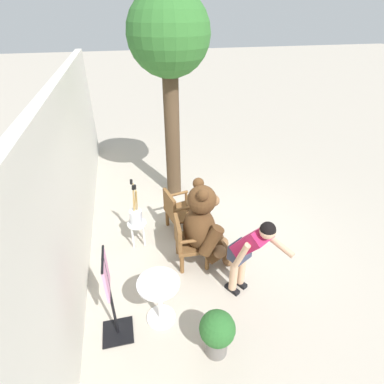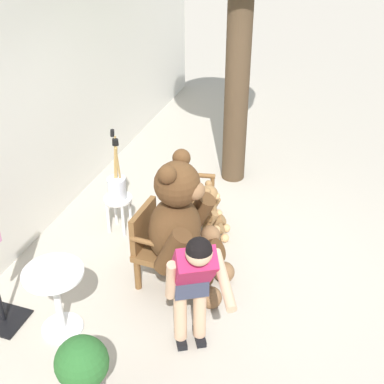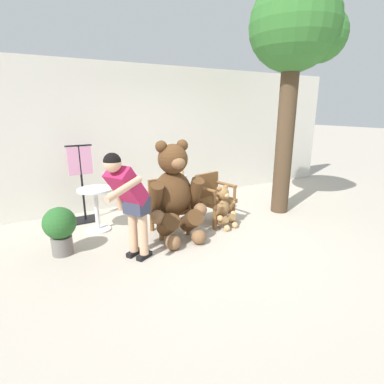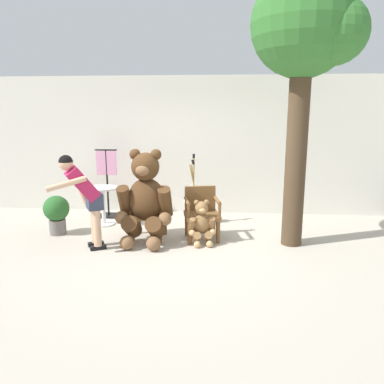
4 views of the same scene
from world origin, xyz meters
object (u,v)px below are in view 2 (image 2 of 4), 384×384
Objects in this scene: wooden_chair_left at (159,244)px; teddy_bear_small at (210,211)px; round_side_table at (57,295)px; brush_bucket at (117,185)px; potted_plant at (83,368)px; teddy_bear_large at (182,227)px; white_stool at (118,205)px; person_visitor at (193,278)px; wooden_chair_right at (187,200)px.

wooden_chair_left reaches higher than teddy_bear_small.
teddy_bear_small is at bearing -25.19° from round_side_table.
brush_bucket is 1.28× the size of potted_plant.
teddy_bear_small is 2.54m from potted_plant.
brush_bucket reaches higher than round_side_table.
teddy_bear_large is 2.23× the size of potted_plant.
wooden_chair_left is 1.87× the size of white_stool.
teddy_bear_large reaches higher than person_visitor.
white_stool is at bearing 105.02° from wooden_chair_right.
teddy_bear_small is at bearing 12.52° from person_visitor.
teddy_bear_large is 1.36m from round_side_table.
round_side_table reaches higher than potted_plant.
wooden_chair_right is 1.19× the size of teddy_bear_small.
teddy_bear_small reaches higher than white_stool.
teddy_bear_large reaches higher than teddy_bear_small.
brush_bucket is (0.00, -0.00, 0.28)m from white_stool.
round_side_table is 0.88m from potted_plant.
teddy_bear_large is at bearing -122.51° from white_stool.
brush_bucket reaches higher than wooden_chair_right.
wooden_chair_right is at bearing 16.46° from teddy_bear_large.
person_visitor is at bearing -167.48° from teddy_bear_small.
wooden_chair_left is at bearing -31.57° from round_side_table.
round_side_table is at bearing 138.54° from teddy_bear_large.
wooden_chair_right is at bearing -18.13° from round_side_table.
white_stool is at bearing 49.94° from wooden_chair_left.
person_visitor reaches higher than teddy_bear_small.
teddy_bear_large reaches higher than brush_bucket.
white_stool is 0.64× the size of round_side_table.
wooden_chair_right is 0.57× the size of teddy_bear_large.
teddy_bear_large reaches higher than white_stool.
white_stool is at bearing 57.49° from teddy_bear_large.
round_side_table is at bearing -173.85° from white_stool.
wooden_chair_left is at bearing 179.92° from wooden_chair_right.
wooden_chair_right is 2.51m from potted_plant.
wooden_chair_right is 0.98× the size of brush_bucket.
person_visitor is (-0.85, -0.41, 0.15)m from teddy_bear_large.
wooden_chair_left is 1.17m from round_side_table.
person_visitor reaches higher than wooden_chair_right.
teddy_bear_large is 0.95m from person_visitor.
wooden_chair_right is at bearing -74.98° from white_stool.
teddy_bear_small is 0.49× the size of person_visitor.
teddy_bear_large is at bearing -91.35° from wooden_chair_left.
teddy_bear_large is 1.68m from potted_plant.
wooden_chair_left is 0.98× the size of brush_bucket.
white_stool is (1.52, 1.46, -0.53)m from person_visitor.
white_stool is at bearing 6.15° from round_side_table.
wooden_chair_right is at bearing 21.09° from person_visitor.
potted_plant is at bearing 173.60° from teddy_bear_small.
brush_bucket is at bearing 6.09° from round_side_table.
potted_plant is (-1.63, 0.00, -0.07)m from wooden_chair_left.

